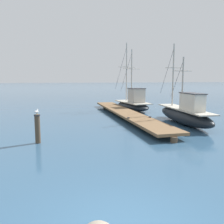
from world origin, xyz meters
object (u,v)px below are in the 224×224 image
object	(u,v)px
fishing_boat_1	(185,114)
perched_seagull	(37,112)
fishing_boat_0	(133,103)
mooring_piling	(38,128)

from	to	relation	value
fishing_boat_1	perched_seagull	world-z (taller)	fishing_boat_1
fishing_boat_0	fishing_boat_1	world-z (taller)	fishing_boat_0
perched_seagull	fishing_boat_1	bearing A→B (deg)	13.50
fishing_boat_0	mooring_piling	world-z (taller)	fishing_boat_0
fishing_boat_0	mooring_piling	bearing A→B (deg)	-131.54
fishing_boat_0	perched_seagull	xyz separation A→B (m)	(-9.10, -10.28, 0.88)
fishing_boat_1	mooring_piling	xyz separation A→B (m)	(-9.87, -2.37, 0.01)
perched_seagull	mooring_piling	bearing A→B (deg)	74.77
fishing_boat_1	mooring_piling	size ratio (longest dim) A/B	5.67
fishing_boat_0	mooring_piling	distance (m)	13.72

